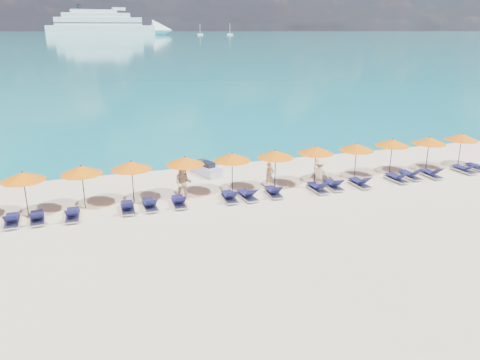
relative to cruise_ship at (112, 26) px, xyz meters
name	(u,v)px	position (x,y,z in m)	size (l,w,h in m)	color
ground	(260,223)	(-30.66, -543.03, -9.99)	(1400.00, 1400.00, 0.00)	beige
sea	(83,34)	(-30.66, 116.97, -9.99)	(1600.00, 1300.00, 0.01)	#1FA9B2
cruise_ship	(112,26)	(0.00, 0.00, 0.00)	(139.05, 30.87, 38.40)	white
sailboat_near	(200,34)	(97.69, -8.89, -8.76)	(6.57, 2.19, 12.04)	white
sailboat_far	(230,34)	(129.24, -23.80, -8.69)	(6.89, 2.30, 12.64)	white
jetski	(206,169)	(-31.15, -534.85, -9.65)	(1.58, 2.52, 0.84)	silver
beachgoer_a	(270,175)	(-28.35, -538.40, -9.26)	(0.54, 0.35, 1.47)	#DAB182
beachgoer_b	(183,183)	(-33.41, -538.83, -9.04)	(0.92, 0.53, 1.90)	#DAB182
beachgoer_c	(319,174)	(-25.76, -539.43, -9.12)	(1.13, 0.53, 1.75)	#DAB182
umbrella_2	(23,176)	(-41.03, -538.63, -7.97)	(2.10, 2.10, 2.28)	black
umbrella_3	(81,170)	(-38.39, -538.40, -7.97)	(2.10, 2.10, 2.28)	black
umbrella_4	(131,165)	(-35.95, -538.35, -7.97)	(2.10, 2.10, 2.28)	black
umbrella_5	(185,161)	(-33.18, -538.38, -7.97)	(2.10, 2.10, 2.28)	black
umbrella_6	(232,157)	(-30.59, -538.45, -7.97)	(2.10, 2.10, 2.28)	black
umbrella_7	(276,154)	(-28.11, -538.61, -7.97)	(2.10, 2.10, 2.28)	black
umbrella_8	(316,150)	(-25.55, -538.49, -7.97)	(2.10, 2.10, 2.28)	black
umbrella_9	(357,147)	(-22.95, -538.64, -7.97)	(2.10, 2.10, 2.28)	black
umbrella_10	(392,142)	(-20.27, -538.35, -7.97)	(2.10, 2.10, 2.28)	black
umbrella_11	(429,140)	(-17.76, -538.62, -7.97)	(2.10, 2.10, 2.28)	black
umbrella_12	(462,137)	(-15.11, -538.49, -7.97)	(2.10, 2.10, 2.28)	black
lounger_3	(12,220)	(-41.65, -539.54, -9.76)	(0.70, 1.73, 0.66)	silver
lounger_4	(37,217)	(-40.56, -539.57, -9.76)	(0.75, 1.74, 0.66)	silver
lounger_5	(72,214)	(-38.98, -539.71, -9.76)	(0.70, 1.73, 0.66)	silver
lounger_6	(128,207)	(-36.40, -539.58, -9.76)	(0.66, 1.71, 0.66)	silver
lounger_7	(150,204)	(-35.29, -539.54, -9.76)	(0.69, 1.72, 0.66)	silver
lounger_8	(179,201)	(-33.82, -539.60, -9.76)	(0.68, 1.72, 0.66)	silver
lounger_9	(229,197)	(-31.15, -539.71, -9.76)	(0.71, 1.73, 0.66)	silver
lounger_10	(247,195)	(-30.18, -539.79, -9.76)	(0.79, 1.76, 0.66)	silver
lounger_11	(273,192)	(-28.66, -539.75, -9.76)	(0.74, 1.74, 0.66)	silver
lounger_12	(318,188)	(-26.05, -539.89, -9.76)	(0.66, 1.72, 0.66)	silver
lounger_13	(333,185)	(-24.99, -539.74, -9.76)	(0.75, 1.74, 0.66)	silver
lounger_14	(360,183)	(-23.36, -539.86, -9.76)	(0.65, 1.71, 0.66)	silver
lounger_15	(397,178)	(-20.78, -539.76, -9.76)	(0.73, 1.74, 0.66)	silver
lounger_16	(410,175)	(-19.65, -539.53, -9.76)	(0.67, 1.72, 0.66)	silver
lounger_17	(431,173)	(-18.26, -539.70, -9.76)	(0.64, 1.71, 0.66)	silver
lounger_18	(464,169)	(-15.63, -539.58, -9.76)	(0.73, 1.74, 0.66)	silver
lounger_19	(478,167)	(-14.46, -539.52, -9.76)	(0.79, 1.75, 0.66)	silver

